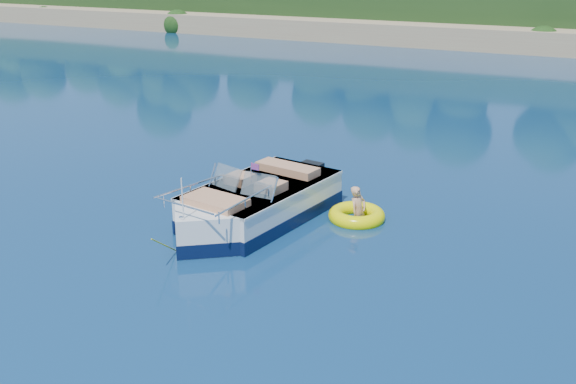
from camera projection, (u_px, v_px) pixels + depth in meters
name	position (u px, v px, depth m)	size (l,w,h in m)	color
ground	(240.00, 257.00, 13.71)	(160.00, 160.00, 0.00)	#0A284C
shoreline	(559.00, 8.00, 66.57)	(170.00, 59.00, 6.00)	#9D7C5B
motorboat	(252.00, 207.00, 15.35)	(2.70, 6.01, 2.01)	white
tow_tube	(357.00, 216.00, 15.63)	(1.65, 1.65, 0.37)	#FFF700
boy	(359.00, 219.00, 15.68)	(0.50, 0.33, 1.37)	tan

